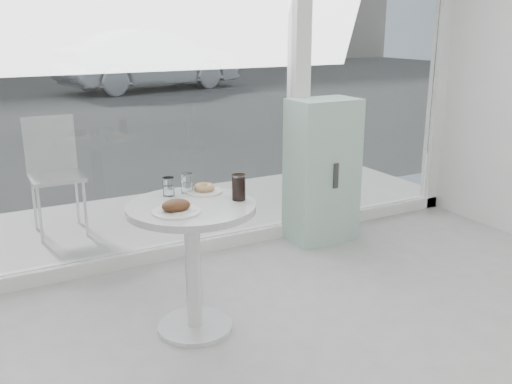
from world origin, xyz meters
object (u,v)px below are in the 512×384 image
main_table (192,241)px  water_tumbler_b (187,184)px  mint_cabinet (322,171)px  car_silver (150,60)px  plate_donut (204,189)px  plate_fritter (177,208)px  water_tumbler_a (169,188)px  cola_glass (239,188)px  patio_chair (54,167)px

main_table → water_tumbler_b: bearing=73.2°
mint_cabinet → car_silver: bearing=78.7°
plate_donut → plate_fritter: bearing=-135.6°
plate_fritter → water_tumbler_b: size_ratio=2.18×
main_table → plate_donut: 0.33m
car_silver → water_tumbler_a: size_ratio=44.68×
water_tumbler_a → mint_cabinet: bearing=23.1°
cola_glass → car_silver: bearing=73.6°
patio_chair → water_tumbler_b: 1.85m
main_table → mint_cabinet: 1.74m
cola_glass → main_table: bearing=169.0°
plate_fritter → cola_glass: 0.40m
main_table → plate_fritter: 0.29m
main_table → water_tumbler_b: (0.07, 0.22, 0.27)m
plate_donut → mint_cabinet: bearing=27.7°
patio_chair → water_tumbler_a: 1.83m
main_table → mint_cabinet: size_ratio=0.66×
water_tumbler_a → water_tumbler_b: 0.12m
plate_fritter → water_tumbler_b: 0.37m
mint_cabinet → water_tumbler_a: size_ratio=10.74×
main_table → plate_fritter: bearing=-140.8°
mint_cabinet → plate_fritter: size_ratio=4.54×
patio_chair → cola_glass: bearing=-70.7°
water_tumbler_b → cola_glass: cola_glass is taller
mint_cabinet → water_tumbler_a: (-1.55, -0.66, 0.24)m
main_table → water_tumbler_b: 0.36m
car_silver → water_tumbler_b: size_ratio=41.12×
water_tumbler_a → cola_glass: bearing=-40.2°
car_silver → water_tumbler_a: 12.84m
plate_donut → water_tumbler_a: (-0.20, 0.04, 0.03)m
main_table → patio_chair: bearing=101.2°
plate_donut → water_tumbler_b: 0.11m
plate_fritter → plate_donut: 0.39m
mint_cabinet → plate_donut: mint_cabinet is taller
mint_cabinet → plate_donut: 1.54m
car_silver → plate_fritter: bearing=150.5°
plate_fritter → water_tumbler_b: bearing=59.7°
plate_donut → main_table: bearing=-132.1°
main_table → patio_chair: 2.04m
plate_donut → water_tumbler_a: 0.21m
main_table → plate_donut: plate_donut is taller
plate_donut → car_silver: bearing=72.8°
patio_chair → car_silver: 11.29m
patio_chair → plate_donut: size_ratio=4.54×
main_table → mint_cabinet: mint_cabinet is taller
patio_chair → plate_fritter: (0.28, -2.10, 0.21)m
mint_cabinet → water_tumbler_b: bearing=-154.8°
patio_chair → car_silver: bearing=68.7°
main_table → patio_chair: size_ratio=0.81×
mint_cabinet → cola_glass: size_ratio=7.86×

